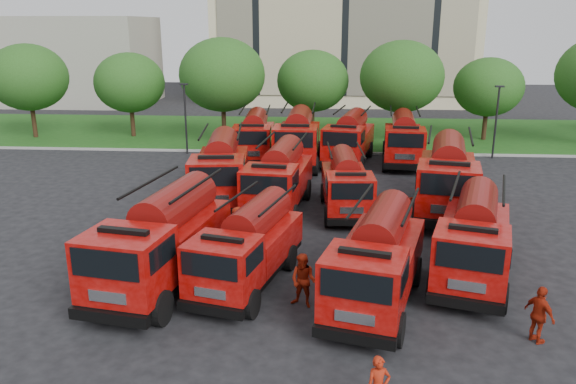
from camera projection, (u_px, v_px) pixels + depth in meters
The scene contains 29 objects.
ground at pixel (320, 244), 24.21m from camera, with size 140.00×140.00×0.00m, color black.
lawn at pixel (324, 132), 49.05m from camera, with size 70.00×16.00×0.12m, color #144412.
curb at pixel (323, 153), 41.30m from camera, with size 70.00×0.30×0.14m, color gray.
side_building at pixel (74, 61), 66.83m from camera, with size 18.00×12.00×10.00m, color gray.
tree_0 at pixel (28, 77), 45.40m from camera, with size 6.30×6.30×7.70m.
tree_1 at pixel (129, 83), 45.96m from camera, with size 5.71×5.71×6.98m.
tree_2 at pixel (222, 75), 43.76m from camera, with size 6.72×6.72×8.22m.
tree_3 at pixel (313, 81), 45.88m from camera, with size 5.88×5.88×7.19m.
tree_4 at pixel (402, 77), 43.83m from camera, with size 6.55×6.55×8.01m.
tree_5 at pixel (488, 87), 44.57m from camera, with size 5.46×5.46×6.68m.
lamp_post_0 at pixel (185, 114), 40.49m from camera, with size 0.60×0.25×5.11m.
lamp_post_1 at pixel (496, 118), 39.03m from camera, with size 0.60×0.25×5.11m.
fire_truck_0 at pixel (163, 240), 20.07m from camera, with size 3.88×7.86×3.42m.
fire_truck_1 at pixel (248, 246), 20.18m from camera, with size 3.74×6.77×2.93m.
fire_truck_2 at pixel (377, 259), 18.75m from camera, with size 4.10×7.31×3.16m.
fire_truck_3 at pixel (474, 238), 20.64m from camera, with size 4.25×7.31×3.16m.
fire_truck_4 at pixel (221, 170), 29.60m from camera, with size 3.49×7.95×3.51m.
fire_truck_5 at pixel (279, 178), 28.44m from camera, with size 3.27×7.45×3.29m.
fire_truck_6 at pixel (346, 184), 28.12m from camera, with size 2.62×6.48×2.90m.
fire_truck_7 at pixel (447, 177), 27.93m from camera, with size 4.25×8.37×3.64m.
fire_truck_8 at pixel (255, 136), 38.95m from camera, with size 2.94×7.35×3.29m.
fire_truck_9 at pixel (298, 138), 37.62m from camera, with size 3.00×7.95×3.60m.
fire_truck_10 at pixel (349, 138), 38.28m from camera, with size 3.94×7.71×3.35m.
fire_truck_11 at pixel (404, 139), 38.04m from camera, with size 3.24×7.53×3.33m.
firefighter_1 at pixel (303, 306), 18.91m from camera, with size 0.91×0.50×1.87m, color maroon.
firefighter_2 at pixel (536, 342), 16.77m from camera, with size 1.05×0.60×1.80m, color maroon.
firefighter_3 at pixel (472, 256), 23.00m from camera, with size 1.16×0.60×1.79m, color black.
firefighter_4 at pixel (238, 248), 23.81m from camera, with size 0.90×0.59×1.83m, color maroon.
firefighter_5 at pixel (422, 221), 27.10m from camera, with size 1.74×0.75×1.88m, color maroon.
Camera 1 is at (0.20, -22.59, 9.10)m, focal length 35.00 mm.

